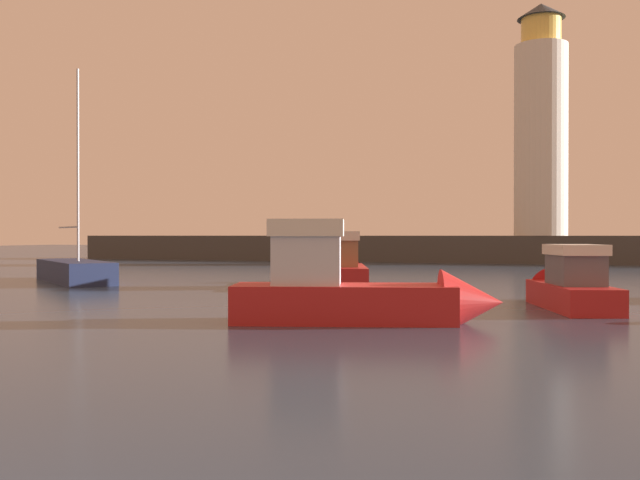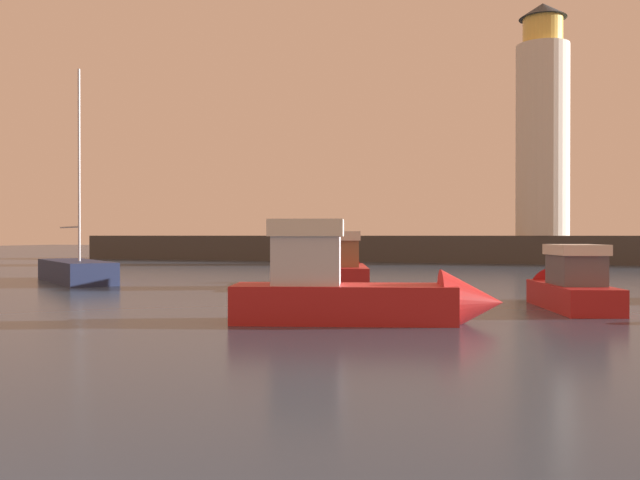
% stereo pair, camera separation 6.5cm
% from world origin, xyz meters
% --- Properties ---
extents(ground_plane, '(220.00, 220.00, 0.00)m').
position_xyz_m(ground_plane, '(0.00, 28.50, 0.00)').
color(ground_plane, '#2D3D51').
extents(breakwater, '(74.60, 4.12, 2.30)m').
position_xyz_m(breakwater, '(0.00, 57.00, 1.15)').
color(breakwater, '#423F3D').
rests_on(breakwater, ground_plane).
extents(lighthouse, '(4.27, 4.27, 19.11)m').
position_xyz_m(lighthouse, '(5.18, 57.00, 11.35)').
color(lighthouse, silver).
rests_on(lighthouse, breakwater).
extents(motorboat_0, '(3.07, 6.10, 2.38)m').
position_xyz_m(motorboat_0, '(5.62, 21.64, 0.68)').
color(motorboat_0, '#B21E1E').
rests_on(motorboat_0, ground_plane).
extents(motorboat_1, '(7.38, 3.54, 3.08)m').
position_xyz_m(motorboat_1, '(0.39, 15.88, 0.85)').
color(motorboat_1, '#B21E1E').
rests_on(motorboat_1, ground_plane).
extents(motorboat_2, '(4.11, 7.57, 3.00)m').
position_xyz_m(motorboat_2, '(-3.98, 28.96, 0.75)').
color(motorboat_2, '#B21E1E').
rests_on(motorboat_2, ground_plane).
extents(sailboat_moored, '(7.31, 6.60, 10.43)m').
position_xyz_m(sailboat_moored, '(-17.11, 26.67, 0.58)').
color(sailboat_moored, '#1E284C').
rests_on(sailboat_moored, ground_plane).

